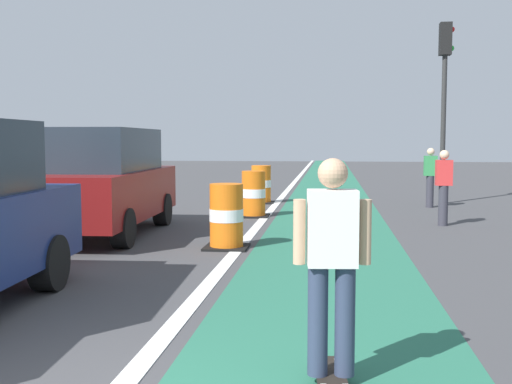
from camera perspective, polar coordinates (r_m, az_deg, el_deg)
name	(u,v)px	position (r m, az deg, el deg)	size (l,w,h in m)	color
bike_lane_strip	(329,213)	(15.60, 6.72, -1.92)	(2.50, 80.00, 0.01)	#286B51
lane_divider_stripe	(269,212)	(15.67, 1.22, -1.86)	(0.20, 80.00, 0.01)	silver
skateboarder_on_lane	(332,264)	(4.60, 6.99, -6.60)	(0.57, 0.82, 1.69)	black
parked_suv_second	(102,181)	(12.21, -13.93, 0.97)	(2.04, 4.66, 2.04)	maroon
traffic_barrel_front	(226,217)	(10.43, -2.73, -2.30)	(0.73, 0.73, 1.09)	orange
traffic_barrel_mid	(254,194)	(14.71, -0.22, -0.23)	(0.73, 0.73, 1.09)	orange
traffic_barrel_back	(261,185)	(17.92, 0.48, 0.67)	(0.73, 0.73, 1.09)	orange
traffic_light_corner	(445,80)	(18.54, 16.95, 9.79)	(0.41, 0.32, 5.10)	#2D2D2D
pedestrian_crossing	(430,176)	(17.38, 15.72, 1.46)	(0.34, 0.20, 1.61)	#33333D
pedestrian_waiting	(444,185)	(13.73, 16.86, 0.60)	(0.34, 0.20, 1.61)	#33333D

